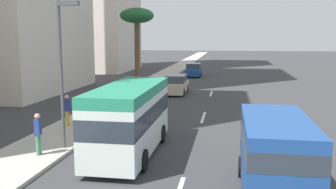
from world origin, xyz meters
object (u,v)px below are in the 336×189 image
car_second (176,85)px  car_fourth (194,70)px  pedestrian_mid_block (106,100)px  palm_tree (137,19)px  minibus_third (130,117)px  pedestrian_near_lamp (67,109)px  street_lamp (63,58)px  pedestrian_by_tree (38,132)px  van_lead (276,152)px

car_second → car_fourth: size_ratio=1.07×
pedestrian_mid_block → palm_tree: size_ratio=0.21×
minibus_third → pedestrian_near_lamp: minibus_third is taller
palm_tree → street_lamp: size_ratio=1.21×
car_second → pedestrian_mid_block: size_ratio=2.92×
pedestrian_mid_block → pedestrian_by_tree: (-8.59, -0.01, 0.09)m
car_fourth → palm_tree: 12.54m
car_second → street_lamp: bearing=-7.6°
minibus_third → pedestrian_near_lamp: (3.70, 4.51, -0.52)m
van_lead → minibus_third: size_ratio=0.72×
pedestrian_by_tree → street_lamp: street_lamp is taller
palm_tree → street_lamp: bearing=-174.1°
car_second → pedestrian_by_tree: bearing=-9.2°
minibus_third → car_fourth: (31.95, 0.33, -0.84)m
minibus_third → palm_tree: bearing=-166.9°
car_fourth → pedestrian_mid_block: size_ratio=2.73×
car_second → pedestrian_near_lamp: (-13.74, 3.98, 0.33)m
pedestrian_mid_block → palm_tree: bearing=-52.5°
van_lead → car_fourth: bearing=9.5°
minibus_third → pedestrian_mid_block: minibus_third is taller
car_fourth → pedestrian_mid_block: bearing=-7.5°
pedestrian_near_lamp → pedestrian_mid_block: 3.80m
van_lead → car_fourth: size_ratio=1.12×
street_lamp → pedestrian_mid_block: bearing=5.5°
pedestrian_near_lamp → pedestrian_by_tree: pedestrian_by_tree is taller
car_fourth → pedestrian_by_tree: 33.32m
car_second → car_fourth: bearing=179.2°
van_lead → car_fourth: 35.81m
pedestrian_near_lamp → street_lamp: (-3.79, -1.66, 2.99)m
car_second → pedestrian_near_lamp: pedestrian_near_lamp is taller
street_lamp → minibus_third: bearing=-88.2°
car_fourth → pedestrian_near_lamp: (-28.25, 4.18, 0.32)m
pedestrian_mid_block → pedestrian_by_tree: bearing=121.5°
car_fourth → palm_tree: (-9.96, 4.79, 5.93)m
van_lead → car_fourth: (35.31, 5.93, -0.64)m
minibus_third → pedestrian_mid_block: size_ratio=4.24×
minibus_third → palm_tree: size_ratio=0.88×
pedestrian_near_lamp → street_lamp: bearing=-28.2°
pedestrian_by_tree → palm_tree: (23.20, 1.57, 5.60)m
pedestrian_by_tree → car_fourth: bearing=166.4°
car_second → street_lamp: size_ratio=0.74×
van_lead → palm_tree: palm_tree is taller
minibus_third → car_second: bearing=-178.3°
van_lead → pedestrian_near_lamp: bearing=55.1°
car_fourth → palm_tree: bearing=-25.7°
palm_tree → street_lamp: (-22.08, -2.27, -2.61)m
pedestrian_mid_block → palm_tree: palm_tree is taller
pedestrian_by_tree → palm_tree: 23.92m
pedestrian_by_tree → street_lamp: bearing=139.9°
van_lead → pedestrian_near_lamp: 12.34m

